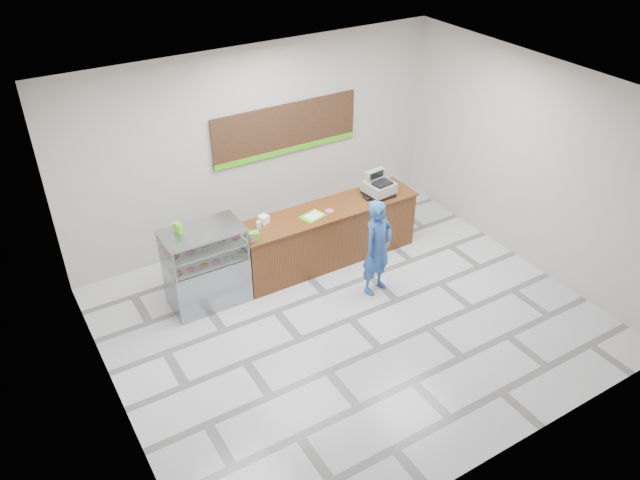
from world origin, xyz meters
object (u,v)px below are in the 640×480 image
display_case (206,266)px  cash_register (378,187)px  serving_tray (313,216)px  sales_counter (328,235)px  customer (378,248)px

display_case → cash_register: (3.22, -0.03, 0.51)m
serving_tray → cash_register: bearing=-12.4°
sales_counter → serving_tray: serving_tray is taller
sales_counter → cash_register: cash_register is taller
customer → serving_tray: bearing=103.2°
sales_counter → cash_register: 1.20m
cash_register → customer: bearing=-131.8°
sales_counter → customer: (0.22, -1.12, 0.30)m
customer → sales_counter: bearing=85.3°
display_case → serving_tray: size_ratio=3.00×
display_case → serving_tray: bearing=-2.8°
display_case → serving_tray: (1.87, -0.09, 0.37)m
display_case → customer: 2.69m
customer → cash_register: bearing=38.9°
display_case → serving_tray: display_case is taller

